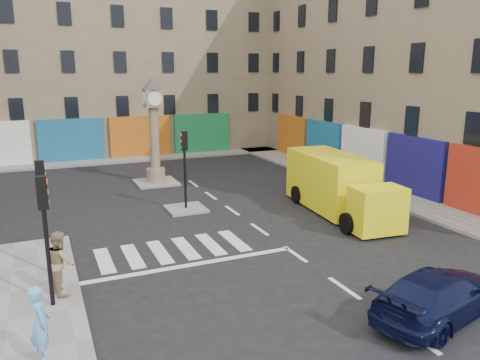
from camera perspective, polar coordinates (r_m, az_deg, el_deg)
ground at (r=16.67m, az=8.50°, el=-10.15°), size 120.00×120.00×0.00m
sidewalk_right at (r=29.23m, az=12.63°, el=0.03°), size 2.60×30.00×0.15m
sidewalk_far at (r=35.94m, az=-16.39°, el=2.24°), size 32.00×2.40×0.15m
island_near at (r=22.77m, az=-6.60°, el=-3.50°), size 1.80×1.80×0.12m
island_far at (r=28.37m, az=-10.18°, el=-0.28°), size 2.40×2.40×0.12m
building_right at (r=32.69m, az=22.63°, el=14.72°), size 10.00×30.00×16.00m
building_far at (r=41.16m, az=-18.28°, el=15.23°), size 32.00×10.00×17.00m
traffic_light_left_near at (r=13.67m, az=-22.70°, el=-4.61°), size 0.28×0.22×3.70m
traffic_light_left_far at (r=15.99m, az=-22.92°, el=-2.15°), size 0.28×0.22×3.70m
traffic_light_island at (r=22.18m, az=-6.77°, el=2.77°), size 0.28×0.22×3.70m
clock_pillar at (r=27.78m, az=-10.47°, el=6.73°), size 1.20×1.20×6.10m
navy_sedan at (r=14.07m, az=23.11°, el=-12.71°), size 4.90×2.98×1.33m
yellow_van at (r=22.41m, az=11.80°, el=-0.63°), size 3.03×7.48×2.66m
pedestrian_blue at (r=11.77m, az=-23.19°, el=-15.80°), size 0.57×0.74×1.83m
pedestrian_tan at (r=14.83m, az=-21.07°, el=-9.36°), size 0.88×1.04×1.90m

